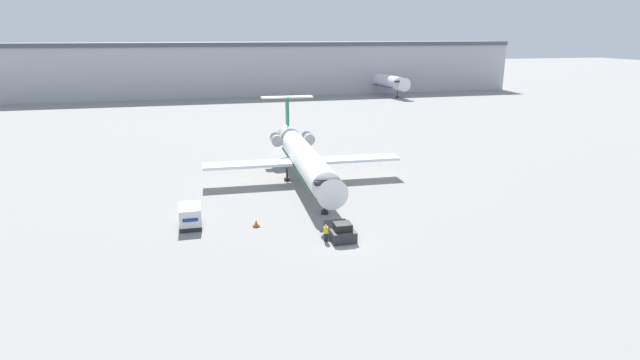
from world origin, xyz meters
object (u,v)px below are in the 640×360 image
luggage_cart (191,216)px  airplane_parked_far_left (375,79)px  airplane_main (304,157)px  worker_near_tug (326,233)px  pushback_tug (340,231)px  traffic_cone_left (256,223)px

luggage_cart → airplane_parked_far_left: size_ratio=0.09×
airplane_main → airplane_parked_far_left: 104.65m
luggage_cart → worker_near_tug: bearing=-29.3°
pushback_tug → airplane_parked_far_left: 122.32m
luggage_cart → airplane_main: bearing=41.3°
pushback_tug → traffic_cone_left: bearing=148.4°
luggage_cart → traffic_cone_left: bearing=-14.4°
traffic_cone_left → airplane_parked_far_left: (52.01, 109.26, 3.92)m
airplane_main → worker_near_tug: size_ratio=18.80×
pushback_tug → airplane_parked_far_left: (44.52, 113.87, 3.63)m
worker_near_tug → traffic_cone_left: size_ratio=2.24×
luggage_cart → pushback_tug: bearing=-24.3°
pushback_tug → luggage_cart: bearing=155.7°
airplane_main → airplane_parked_far_left: airplane_parked_far_left is taller
luggage_cart → traffic_cone_left: 6.64m
pushback_tug → luggage_cart: size_ratio=1.20×
luggage_cart → airplane_parked_far_left: airplane_parked_far_left is taller
airplane_main → pushback_tug: (-0.53, -18.91, -2.72)m
airplane_main → luggage_cart: 19.32m
luggage_cart → airplane_parked_far_left: 122.48m
airplane_main → airplane_parked_far_left: (43.99, 94.96, 0.91)m
luggage_cart → airplane_parked_far_left: (58.40, 107.62, 3.18)m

